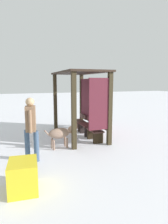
{
  "coord_description": "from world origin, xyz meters",
  "views": [
    {
      "loc": [
        7.22,
        -2.39,
        2.19
      ],
      "look_at": [
        0.18,
        0.17,
        0.99
      ],
      "focal_mm": 30.71,
      "sensor_mm": 36.0,
      "label": 1
    }
  ],
  "objects_px": {
    "bench_left_inside": "(80,123)",
    "bench_right_inside": "(95,133)",
    "bench_center_inside": "(87,128)",
    "person_walking": "(31,124)",
    "dog": "(62,133)",
    "grit_bin": "(23,176)",
    "bus_shelter": "(86,93)"
  },
  "relations": [
    {
      "from": "bus_shelter",
      "to": "bench_center_inside",
      "type": "relative_size",
      "value": 4.03
    },
    {
      "from": "bench_left_inside",
      "to": "person_walking",
      "type": "bearing_deg",
      "value": -40.04
    },
    {
      "from": "grit_bin",
      "to": "bench_center_inside",
      "type": "bearing_deg",
      "value": 142.05
    },
    {
      "from": "bench_center_inside",
      "to": "bench_left_inside",
      "type": "bearing_deg",
      "value": -179.96
    },
    {
      "from": "bus_shelter",
      "to": "grit_bin",
      "type": "distance_m",
      "value": 4.42
    },
    {
      "from": "grit_bin",
      "to": "bench_left_inside",
      "type": "bearing_deg",
      "value": 148.25
    },
    {
      "from": "bench_center_inside",
      "to": "grit_bin",
      "type": "relative_size",
      "value": 1.13
    },
    {
      "from": "person_walking",
      "to": "grit_bin",
      "type": "relative_size",
      "value": 2.52
    },
    {
      "from": "bench_right_inside",
      "to": "dog",
      "type": "xyz_separation_m",
      "value": [
        0.32,
        -1.35,
        0.2
      ]
    },
    {
      "from": "bench_left_inside",
      "to": "bench_center_inside",
      "type": "height_order",
      "value": "bench_center_inside"
    },
    {
      "from": "person_walking",
      "to": "dog",
      "type": "bearing_deg",
      "value": 125.18
    },
    {
      "from": "bench_left_inside",
      "to": "person_walking",
      "type": "relative_size",
      "value": 0.45
    },
    {
      "from": "bench_center_inside",
      "to": "dog",
      "type": "bearing_deg",
      "value": -48.18
    },
    {
      "from": "person_walking",
      "to": "bench_left_inside",
      "type": "bearing_deg",
      "value": 139.96
    },
    {
      "from": "bench_center_inside",
      "to": "dog",
      "type": "relative_size",
      "value": 0.73
    },
    {
      "from": "bench_center_inside",
      "to": "grit_bin",
      "type": "distance_m",
      "value": 4.34
    },
    {
      "from": "bus_shelter",
      "to": "bench_right_inside",
      "type": "xyz_separation_m",
      "value": [
        0.75,
        0.1,
        -1.45
      ]
    },
    {
      "from": "bus_shelter",
      "to": "bench_right_inside",
      "type": "distance_m",
      "value": 1.64
    },
    {
      "from": "bench_right_inside",
      "to": "person_walking",
      "type": "height_order",
      "value": "person_walking"
    },
    {
      "from": "bench_center_inside",
      "to": "person_walking",
      "type": "height_order",
      "value": "person_walking"
    },
    {
      "from": "bench_right_inside",
      "to": "person_walking",
      "type": "distance_m",
      "value": 2.69
    },
    {
      "from": "bus_shelter",
      "to": "bench_left_inside",
      "type": "relative_size",
      "value": 4.03
    },
    {
      "from": "bench_right_inside",
      "to": "grit_bin",
      "type": "height_order",
      "value": "bench_right_inside"
    },
    {
      "from": "bench_right_inside",
      "to": "dog",
      "type": "bearing_deg",
      "value": -76.68
    },
    {
      "from": "bench_left_inside",
      "to": "bench_right_inside",
      "type": "distance_m",
      "value": 1.78
    },
    {
      "from": "bench_center_inside",
      "to": "bench_right_inside",
      "type": "distance_m",
      "value": 0.89
    },
    {
      "from": "dog",
      "to": "bus_shelter",
      "type": "bearing_deg",
      "value": 130.51
    },
    {
      "from": "bench_left_inside",
      "to": "bus_shelter",
      "type": "bearing_deg",
      "value": -5.28
    },
    {
      "from": "bench_right_inside",
      "to": "grit_bin",
      "type": "relative_size",
      "value": 1.13
    },
    {
      "from": "bench_center_inside",
      "to": "person_walking",
      "type": "relative_size",
      "value": 0.45
    },
    {
      "from": "bench_left_inside",
      "to": "bench_right_inside",
      "type": "bearing_deg",
      "value": 0.01
    },
    {
      "from": "bus_shelter",
      "to": "grit_bin",
      "type": "height_order",
      "value": "bus_shelter"
    }
  ]
}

